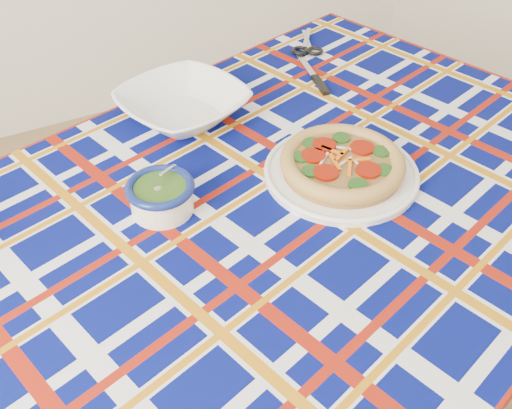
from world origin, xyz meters
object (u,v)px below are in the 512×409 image
serving_bowl (183,105)px  pesto_bowl (161,194)px  dining_table (263,240)px  main_focaccia_plate (342,163)px

serving_bowl → pesto_bowl: bearing=-119.8°
serving_bowl → dining_table: bearing=-89.0°
dining_table → pesto_bowl: size_ratio=14.16×
dining_table → main_focaccia_plate: bearing=-10.3°
dining_table → serving_bowl: size_ratio=6.59×
dining_table → serving_bowl: (-0.01, 0.40, 0.12)m
dining_table → pesto_bowl: bearing=134.6°
dining_table → main_focaccia_plate: 0.24m
pesto_bowl → serving_bowl: (0.17, 0.30, -0.00)m
dining_table → main_focaccia_plate: (0.20, 0.02, 0.12)m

